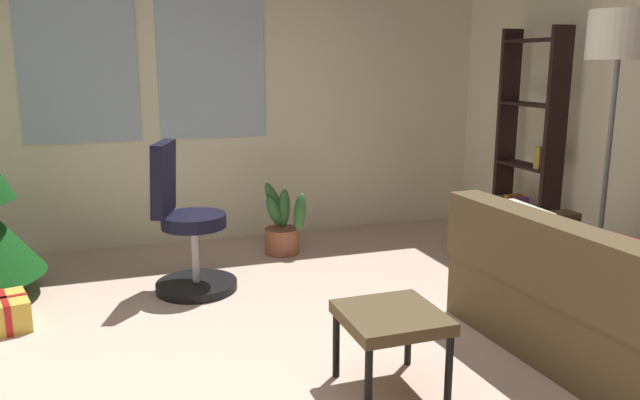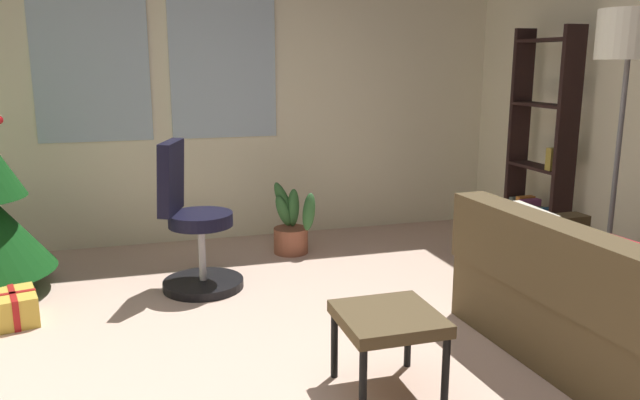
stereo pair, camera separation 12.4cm
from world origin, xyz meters
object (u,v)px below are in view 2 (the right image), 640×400
object	(u,v)px
floor_lamp	(628,57)
potted_plant	(291,226)
footstool	(388,323)
bookshelf	(540,161)
gift_box_gold	(14,308)
office_chair	(193,231)

from	to	relation	value
floor_lamp	potted_plant	xyz separation A→B (m)	(-1.53, 1.84, -1.36)
footstool	floor_lamp	world-z (taller)	floor_lamp
footstool	potted_plant	xyz separation A→B (m)	(0.10, 2.30, -0.13)
footstool	bookshelf	distance (m)	2.58
gift_box_gold	potted_plant	world-z (taller)	potted_plant
gift_box_gold	bookshelf	distance (m)	3.89
office_chair	floor_lamp	size ratio (longest dim) A/B	0.56
footstool	bookshelf	bearing A→B (deg)	39.64
potted_plant	office_chair	bearing A→B (deg)	-143.90
bookshelf	office_chair	bearing A→B (deg)	178.81
floor_lamp	potted_plant	bearing A→B (deg)	129.75
floor_lamp	gift_box_gold	bearing A→B (deg)	164.91
bookshelf	floor_lamp	size ratio (longest dim) A/B	0.98
gift_box_gold	office_chair	world-z (taller)	office_chair
gift_box_gold	floor_lamp	size ratio (longest dim) A/B	0.21
office_chair	floor_lamp	world-z (taller)	floor_lamp
potted_plant	gift_box_gold	bearing A→B (deg)	-155.35
gift_box_gold	potted_plant	size ratio (longest dim) A/B	0.63
office_chair	bookshelf	distance (m)	2.74
potted_plant	footstool	bearing A→B (deg)	-92.49
floor_lamp	footstool	bearing A→B (deg)	-164.43
bookshelf	potted_plant	xyz separation A→B (m)	(-1.86, 0.68, -0.56)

